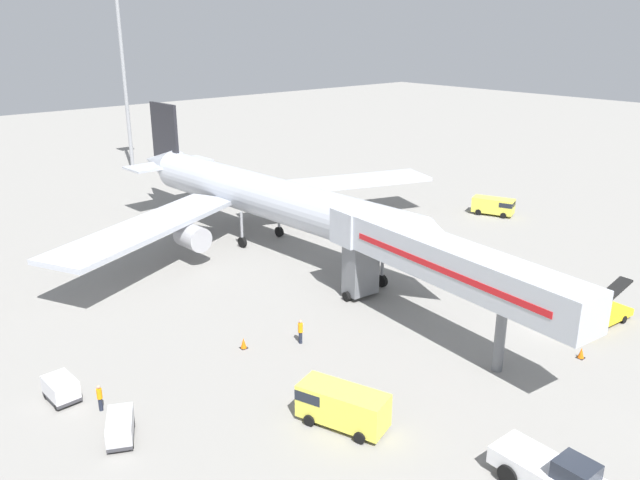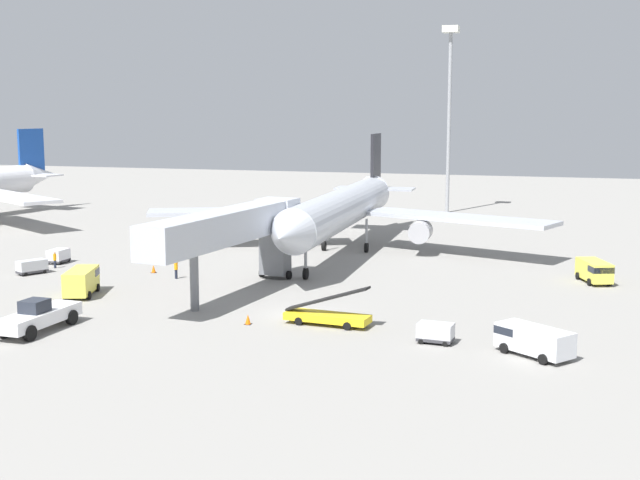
{
  "view_description": "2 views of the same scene",
  "coord_description": "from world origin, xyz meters",
  "views": [
    {
      "loc": [
        -41.59,
        -21.11,
        21.59
      ],
      "look_at": [
        -6.65,
        18.95,
        3.46
      ],
      "focal_mm": 35.7,
      "sensor_mm": 36.0,
      "label": 1
    },
    {
      "loc": [
        20.43,
        -61.19,
        15.7
      ],
      "look_at": [
        -3.87,
        17.09,
        3.26
      ],
      "focal_mm": 47.91,
      "sensor_mm": 36.0,
      "label": 2
    }
  ],
  "objects": [
    {
      "name": "baggage_cart_outer_left",
      "position": [
        -31.48,
        14.19,
        0.81
      ],
      "size": [
        1.58,
        2.33,
        1.46
      ],
      "color": "#38383D",
      "rests_on": "ground"
    },
    {
      "name": "baggage_cart_near_center",
      "position": [
        -30.43,
        8.26,
        0.77
      ],
      "size": [
        2.48,
        3.08,
        1.38
      ],
      "color": "#38383D",
      "rests_on": "ground"
    },
    {
      "name": "ground_crew_worker_midground",
      "position": [
        -16.01,
        10.33,
        0.96
      ],
      "size": [
        0.43,
        0.43,
        1.82
      ],
      "color": "#1E2333",
      "rests_on": "ground"
    },
    {
      "name": "airplane_at_gate",
      "position": [
        -4.96,
        29.63,
        4.97
      ],
      "size": [
        47.03,
        48.1,
        12.75
      ],
      "color": "#B7BCC6",
      "rests_on": "ground"
    },
    {
      "name": "baggage_cart_mid_right",
      "position": [
        11.2,
        -4.84,
        0.77
      ],
      "size": [
        2.49,
        1.64,
        1.37
      ],
      "color": "#38383D",
      "rests_on": "ground"
    },
    {
      "name": "service_van_near_right",
      "position": [
        17.68,
        -5.99,
        1.1
      ],
      "size": [
        5.33,
        4.68,
        1.89
      ],
      "color": "silver",
      "rests_on": "ground"
    },
    {
      "name": "pushback_tug",
      "position": [
        -16.59,
        -10.22,
        1.09
      ],
      "size": [
        2.73,
        7.49,
        2.39
      ],
      "color": "white",
      "rests_on": "ground"
    },
    {
      "name": "safety_cone_alpha",
      "position": [
        -2.97,
        -3.87,
        0.38
      ],
      "size": [
        0.5,
        0.5,
        0.76
      ],
      "color": "black",
      "rests_on": "ground"
    },
    {
      "name": "jet_bridge",
      "position": [
        -7.97,
        5.38,
        5.74
      ],
      "size": [
        5.58,
        22.84,
        7.53
      ],
      "color": "#B2B7C1",
      "rests_on": "ground"
    },
    {
      "name": "ground_crew_worker_foreground",
      "position": [
        -30.14,
        11.63,
        0.89
      ],
      "size": [
        0.45,
        0.45,
        1.68
      ],
      "color": "#1E2333",
      "rests_on": "ground"
    },
    {
      "name": "service_van_rear_right",
      "position": [
        -20.45,
        1.38,
        1.29
      ],
      "size": [
        3.54,
        5.51,
        2.26
      ],
      "color": "#E5DB4C",
      "rests_on": "ground"
    },
    {
      "name": "service_van_outer_right",
      "position": [
        21.72,
        19.99,
        1.16
      ],
      "size": [
        3.46,
        5.12,
        2.02
      ],
      "color": "#E5DB4C",
      "rests_on": "ground"
    },
    {
      "name": "belt_loader_truck",
      "position": [
        2.71,
        -2.26,
        0.76
      ],
      "size": [
        6.53,
        2.48,
        3.1
      ],
      "color": "yellow",
      "rests_on": "ground"
    },
    {
      "name": "ground_plane",
      "position": [
        0.0,
        0.0,
        0.0
      ],
      "size": [
        300.0,
        300.0,
        0.0
      ],
      "primitive_type": "plane",
      "color": "gray"
    },
    {
      "name": "safety_cone_bravo",
      "position": [
        -19.49,
        12.38,
        0.38
      ],
      "size": [
        0.5,
        0.5,
        0.77
      ],
      "color": "black",
      "rests_on": "ground"
    },
    {
      "name": "apron_light_mast",
      "position": [
        0.17,
        70.93,
        19.4
      ],
      "size": [
        2.4,
        2.4,
        28.39
      ],
      "color": "#93969B",
      "rests_on": "ground"
    }
  ]
}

